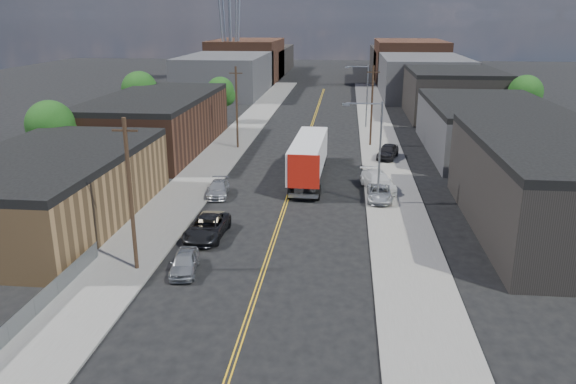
% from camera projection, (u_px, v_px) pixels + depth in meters
% --- Properties ---
extents(ground, '(260.00, 260.00, 0.00)m').
position_uv_depth(ground, '(311.00, 127.00, 83.11)').
color(ground, black).
rests_on(ground, ground).
extents(centerline, '(0.32, 120.00, 0.01)m').
position_uv_depth(centerline, '(304.00, 150.00, 68.88)').
color(centerline, gold).
rests_on(centerline, ground).
extents(sidewalk_left, '(5.00, 140.00, 0.15)m').
position_uv_depth(sidewalk_left, '(228.00, 148.00, 69.79)').
color(sidewalk_left, slate).
rests_on(sidewalk_left, ground).
extents(sidewalk_right, '(5.00, 140.00, 0.15)m').
position_uv_depth(sidewalk_right, '(382.00, 151.00, 67.93)').
color(sidewalk_right, slate).
rests_on(sidewalk_right, ground).
extents(warehouse_tan, '(12.00, 22.00, 5.60)m').
position_uv_depth(warehouse_tan, '(50.00, 188.00, 44.19)').
color(warehouse_tan, olive).
rests_on(warehouse_tan, ground).
extents(warehouse_brown, '(12.00, 26.00, 6.60)m').
position_uv_depth(warehouse_brown, '(157.00, 122.00, 68.70)').
color(warehouse_brown, '#43271B').
rests_on(warehouse_brown, ground).
extents(industrial_right_a, '(14.00, 22.00, 7.10)m').
position_uv_depth(industrial_right_a, '(571.00, 187.00, 41.95)').
color(industrial_right_a, black).
rests_on(industrial_right_a, ground).
extents(industrial_right_b, '(14.00, 24.00, 6.10)m').
position_uv_depth(industrial_right_b, '(489.00, 127.00, 66.76)').
color(industrial_right_b, '#3A3A3C').
rests_on(industrial_right_b, ground).
extents(industrial_right_c, '(14.00, 22.00, 7.60)m').
position_uv_depth(industrial_right_c, '(451.00, 92.00, 91.19)').
color(industrial_right_c, black).
rests_on(industrial_right_c, ground).
extents(skyline_left_a, '(16.00, 30.00, 8.00)m').
position_uv_depth(skyline_left_a, '(227.00, 74.00, 117.06)').
color(skyline_left_a, '#3A3A3C').
rests_on(skyline_left_a, ground).
extents(skyline_right_a, '(16.00, 30.00, 8.00)m').
position_uv_depth(skyline_right_a, '(421.00, 76.00, 113.14)').
color(skyline_right_a, '#3A3A3C').
rests_on(skyline_right_a, ground).
extents(skyline_left_b, '(16.00, 26.00, 10.00)m').
position_uv_depth(skyline_left_b, '(247.00, 60.00, 140.47)').
color(skyline_left_b, '#43271B').
rests_on(skyline_left_b, ground).
extents(skyline_right_b, '(16.00, 26.00, 10.00)m').
position_uv_depth(skyline_right_b, '(409.00, 62.00, 136.55)').
color(skyline_right_b, '#43271B').
rests_on(skyline_right_b, ground).
extents(skyline_left_c, '(16.00, 40.00, 7.00)m').
position_uv_depth(skyline_left_c, '(259.00, 60.00, 159.89)').
color(skyline_left_c, black).
rests_on(skyline_left_c, ground).
extents(skyline_right_c, '(16.00, 40.00, 7.00)m').
position_uv_depth(skyline_right_c, '(401.00, 61.00, 155.97)').
color(skyline_right_c, black).
rests_on(skyline_right_c, ground).
extents(streetlight_near, '(3.39, 0.25, 9.00)m').
position_uv_depth(streetlight_near, '(375.00, 145.00, 47.57)').
color(streetlight_near, gray).
rests_on(streetlight_near, ground).
extents(streetlight_far, '(3.39, 0.25, 9.00)m').
position_uv_depth(streetlight_far, '(364.00, 91.00, 80.76)').
color(streetlight_far, gray).
rests_on(streetlight_far, ground).
extents(utility_pole_left_near, '(1.60, 0.26, 10.00)m').
position_uv_depth(utility_pole_left_near, '(131.00, 195.00, 34.94)').
color(utility_pole_left_near, black).
rests_on(utility_pole_left_near, ground).
extents(utility_pole_left_far, '(1.60, 0.26, 10.00)m').
position_uv_depth(utility_pole_left_far, '(237.00, 107.00, 68.14)').
color(utility_pole_left_far, black).
rests_on(utility_pole_left_far, ground).
extents(utility_pole_right, '(1.60, 0.26, 10.00)m').
position_uv_depth(utility_pole_right, '(372.00, 105.00, 69.38)').
color(utility_pole_right, black).
rests_on(utility_pole_right, ground).
extents(chainlink_fence, '(0.05, 16.00, 1.22)m').
position_uv_depth(chainlink_fence, '(35.00, 308.00, 30.45)').
color(chainlink_fence, slate).
rests_on(chainlink_fence, ground).
extents(tree_left_near, '(4.85, 4.76, 7.91)m').
position_uv_depth(tree_left_near, '(51.00, 128.00, 55.44)').
color(tree_left_near, black).
rests_on(tree_left_near, ground).
extents(tree_left_mid, '(5.10, 5.04, 8.37)m').
position_uv_depth(tree_left_mid, '(140.00, 92.00, 79.06)').
color(tree_left_mid, black).
rests_on(tree_left_mid, ground).
extents(tree_left_far, '(4.35, 4.20, 6.97)m').
position_uv_depth(tree_left_far, '(221.00, 93.00, 85.00)').
color(tree_left_far, black).
rests_on(tree_left_far, ground).
extents(tree_right_far, '(4.85, 4.76, 7.91)m').
position_uv_depth(tree_right_far, '(526.00, 95.00, 78.61)').
color(tree_right_far, black).
rests_on(tree_right_far, ground).
extents(semi_truck, '(3.21, 16.51, 4.31)m').
position_uv_depth(semi_truck, '(310.00, 154.00, 56.61)').
color(semi_truck, silver).
rests_on(semi_truck, ground).
extents(car_left_a, '(2.13, 4.21, 1.38)m').
position_uv_depth(car_left_a, '(185.00, 262.00, 35.97)').
color(car_left_a, '#9EA1A3').
rests_on(car_left_a, ground).
extents(car_left_b, '(1.63, 4.28, 1.39)m').
position_uv_depth(car_left_b, '(210.00, 224.00, 42.59)').
color(car_left_b, '#9C8C66').
rests_on(car_left_b, ground).
extents(car_left_c, '(2.79, 5.70, 1.56)m').
position_uv_depth(car_left_c, '(207.00, 227.00, 41.63)').
color(car_left_c, black).
rests_on(car_left_c, ground).
extents(car_left_d, '(2.30, 4.67, 1.31)m').
position_uv_depth(car_left_d, '(218.00, 189.00, 51.29)').
color(car_left_d, '#A4A7A9').
rests_on(car_left_d, ground).
extents(car_right_lot_a, '(2.24, 4.68, 1.29)m').
position_uv_depth(car_right_lot_a, '(380.00, 193.00, 49.57)').
color(car_right_lot_a, silver).
rests_on(car_right_lot_a, sidewalk_right).
extents(car_right_lot_b, '(3.65, 5.98, 1.62)m').
position_uv_depth(car_right_lot_b, '(378.00, 181.00, 52.59)').
color(car_right_lot_b, silver).
rests_on(car_right_lot_b, sidewalk_right).
extents(car_right_lot_c, '(3.13, 5.15, 1.64)m').
position_uv_depth(car_right_lot_c, '(388.00, 151.00, 64.03)').
color(car_right_lot_c, black).
rests_on(car_right_lot_c, sidewalk_right).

